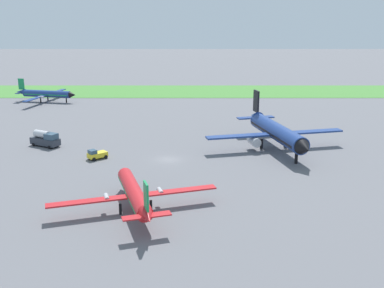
{
  "coord_description": "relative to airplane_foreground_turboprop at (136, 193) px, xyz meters",
  "views": [
    {
      "loc": [
        4.55,
        -81.85,
        26.3
      ],
      "look_at": [
        4.32,
        0.28,
        3.0
      ],
      "focal_mm": 42.29,
      "sensor_mm": 36.0,
      "label": 1
    }
  ],
  "objects": [
    {
      "name": "airplane_foreground_turboprop",
      "position": [
        0.0,
        0.0,
        0.0
      ],
      "size": [
        23.14,
        19.99,
        7.13
      ],
      "rotation": [
        0.0,
        0.0,
        1.88
      ],
      "color": "red",
      "rests_on": "ground_plane"
    },
    {
      "name": "airplane_taxiing_turboprop",
      "position": [
        -38.32,
        83.29,
        0.03
      ],
      "size": [
        20.48,
        23.77,
        7.2
      ],
      "rotation": [
        0.0,
        0.0,
        6.07
      ],
      "color": "navy",
      "rests_on": "ground_plane"
    },
    {
      "name": "pushback_tug_near_gate",
      "position": [
        -10.2,
        23.76,
        -1.7
      ],
      "size": [
        3.91,
        3.7,
        1.95
      ],
      "rotation": [
        0.0,
        0.0,
        3.84
      ],
      "color": "yellow",
      "rests_on": "ground_plane"
    },
    {
      "name": "airplane_midfield_jet",
      "position": [
        25.06,
        30.45,
        1.11
      ],
      "size": [
        28.87,
        28.5,
        10.32
      ],
      "rotation": [
        0.0,
        0.0,
        4.94
      ],
      "color": "navy",
      "rests_on": "ground_plane"
    },
    {
      "name": "grass_taxiway_strip",
      "position": [
        3.46,
        104.24,
        -2.57
      ],
      "size": [
        360.0,
        28.0,
        0.08
      ],
      "primitive_type": "cube",
      "color": "#478438",
      "rests_on": "ground_plane"
    },
    {
      "name": "fuel_truck_midfield",
      "position": [
        -22.66,
        32.58,
        -1.03
      ],
      "size": [
        6.86,
        5.2,
        3.29
      ],
      "rotation": [
        0.0,
        0.0,
        5.79
      ],
      "color": "#2D333D",
      "rests_on": "ground_plane"
    },
    {
      "name": "ground_plane",
      "position": [
        3.46,
        23.39,
        -2.61
      ],
      "size": [
        600.0,
        600.0,
        0.0
      ],
      "primitive_type": "plane",
      "color": "slate"
    }
  ]
}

